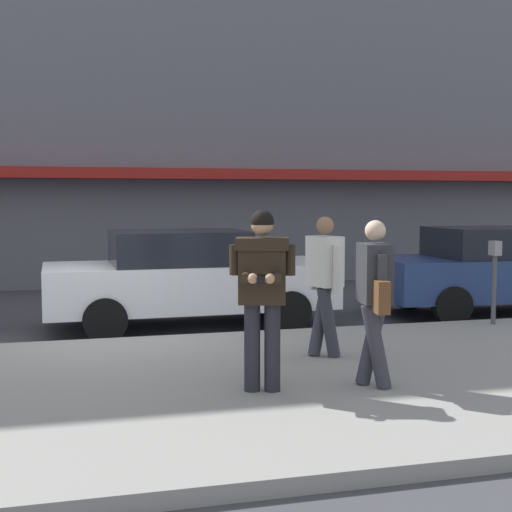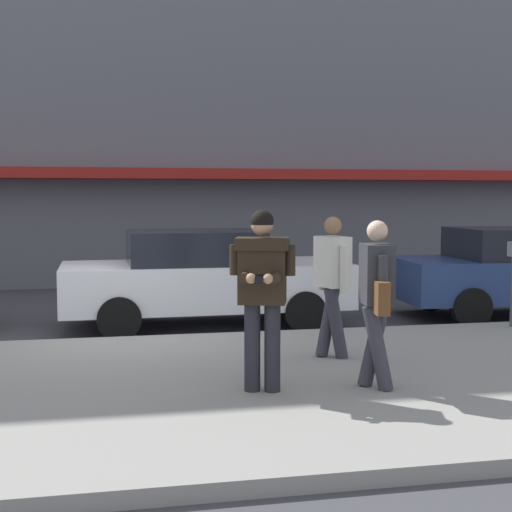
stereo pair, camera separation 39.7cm
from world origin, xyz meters
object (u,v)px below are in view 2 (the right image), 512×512
Objects in this scene: man_texting_on_phone at (262,280)px; pedestrian_in_light_coat at (332,278)px; parked_sedan_mid at (203,277)px; pedestrian_with_bag at (377,294)px.

man_texting_on_phone reaches higher than pedestrian_in_light_coat.
parked_sedan_mid is at bearing 110.09° from pedestrian_in_light_coat.
man_texting_on_phone is at bearing -89.81° from parked_sedan_mid.
pedestrian_with_bag is (1.16, -4.58, 0.32)m from parked_sedan_mid.
man_texting_on_phone is at bearing -130.97° from pedestrian_in_light_coat.
pedestrian_in_light_coat is (1.14, 1.31, -0.14)m from man_texting_on_phone.
pedestrian_with_bag is at bearing -6.44° from man_texting_on_phone.
parked_sedan_mid is 2.51× the size of man_texting_on_phone.
parked_sedan_mid is 4.48m from man_texting_on_phone.
man_texting_on_phone is 1.06× the size of pedestrian_in_light_coat.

